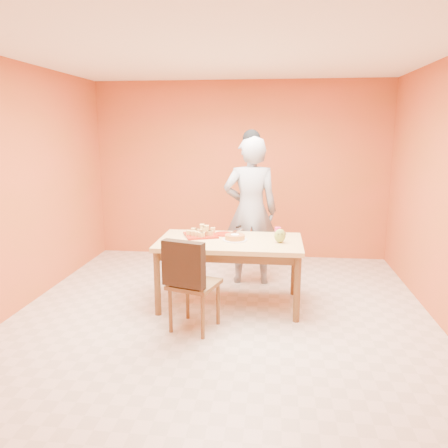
# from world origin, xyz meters

# --- Properties ---
(floor) EXTENTS (5.00, 5.00, 0.00)m
(floor) POSITION_xyz_m (0.00, 0.00, 0.00)
(floor) COLOR beige
(floor) RESTS_ON ground
(ceiling) EXTENTS (5.00, 5.00, 0.00)m
(ceiling) POSITION_xyz_m (0.00, 0.00, 2.70)
(ceiling) COLOR white
(ceiling) RESTS_ON wall_back
(wall_back) EXTENTS (4.50, 0.00, 4.50)m
(wall_back) POSITION_xyz_m (0.00, 2.50, 1.35)
(wall_back) COLOR #D15130
(wall_back) RESTS_ON floor
(wall_left) EXTENTS (0.00, 5.00, 5.00)m
(wall_left) POSITION_xyz_m (-2.25, 0.00, 1.35)
(wall_left) COLOR #D15130
(wall_left) RESTS_ON floor
(dining_table) EXTENTS (1.60, 0.90, 0.76)m
(dining_table) POSITION_xyz_m (0.05, 0.46, 0.67)
(dining_table) COLOR #DFB275
(dining_table) RESTS_ON floor
(dining_chair) EXTENTS (0.56, 0.62, 0.96)m
(dining_chair) POSITION_xyz_m (-0.23, -0.22, 0.50)
(dining_chair) COLOR brown
(dining_chair) RESTS_ON floor
(pastry_pile) EXTENTS (0.32, 0.32, 0.10)m
(pastry_pile) POSITION_xyz_m (-0.30, 0.61, 0.83)
(pastry_pile) COLOR #E6B862
(pastry_pile) RESTS_ON pastry_platter
(person) EXTENTS (0.74, 0.53, 1.89)m
(person) POSITION_xyz_m (0.24, 1.25, 0.95)
(person) COLOR gray
(person) RESTS_ON floor
(pastry_platter) EXTENTS (0.46, 0.46, 0.02)m
(pastry_platter) POSITION_xyz_m (-0.30, 0.61, 0.77)
(pastry_platter) COLOR maroon
(pastry_platter) RESTS_ON dining_table
(red_dinner_plate) EXTENTS (0.24, 0.24, 0.01)m
(red_dinner_plate) POSITION_xyz_m (-0.04, 0.71, 0.77)
(red_dinner_plate) COLOR maroon
(red_dinner_plate) RESTS_ON dining_table
(white_cake_plate) EXTENTS (0.31, 0.31, 0.01)m
(white_cake_plate) POSITION_xyz_m (0.11, 0.46, 0.77)
(white_cake_plate) COLOR white
(white_cake_plate) RESTS_ON dining_table
(sponge_cake) EXTENTS (0.23, 0.23, 0.05)m
(sponge_cake) POSITION_xyz_m (0.11, 0.46, 0.80)
(sponge_cake) COLOR #CE7935
(sponge_cake) RESTS_ON white_cake_plate
(cake_server) EXTENTS (0.13, 0.24, 0.01)m
(cake_server) POSITION_xyz_m (0.12, 0.64, 0.83)
(cake_server) COLOR silver
(cake_server) RESTS_ON sponge_cake
(egg_ornament) EXTENTS (0.14, 0.12, 0.15)m
(egg_ornament) POSITION_xyz_m (0.61, 0.41, 0.84)
(egg_ornament) COLOR olive
(egg_ornament) RESTS_ON dining_table
(magenta_glass) EXTENTS (0.08, 0.08, 0.10)m
(magenta_glass) POSITION_xyz_m (0.59, 0.72, 0.81)
(magenta_glass) COLOR #D21F63
(magenta_glass) RESTS_ON dining_table
(checker_tin) EXTENTS (0.11, 0.11, 0.03)m
(checker_tin) POSITION_xyz_m (0.64, 0.81, 0.77)
(checker_tin) COLOR #3C2610
(checker_tin) RESTS_ON dining_table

